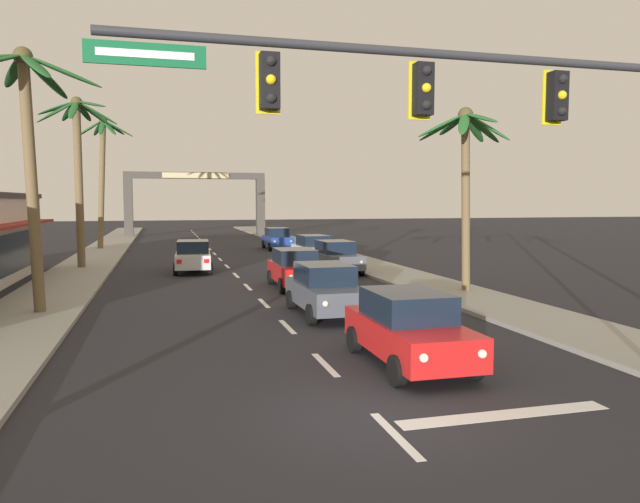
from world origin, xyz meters
name	(u,v)px	position (x,y,z in m)	size (l,w,h in m)	color
ground_plane	(375,415)	(0.00, 0.00, 0.00)	(220.00, 220.00, 0.00)	#232328
sidewalk_right	(383,270)	(7.80, 20.00, 0.07)	(3.20, 110.00, 0.14)	gray
sidewalk_left	(70,280)	(-7.80, 20.00, 0.07)	(3.20, 110.00, 0.14)	gray
lane_markings	(248,277)	(0.46, 19.38, 0.00)	(4.28, 87.22, 0.01)	silver
traffic_signal_mast	(511,124)	(2.83, 0.42, 5.19)	(11.36, 0.41, 7.28)	#2D2D33
sedan_lead_at_stop_bar	(408,328)	(1.86, 2.86, 0.85)	(1.97, 4.46, 1.68)	red
sedan_third_in_queue	(325,289)	(1.60, 9.11, 0.85)	(1.98, 4.46, 1.68)	#4C515B
sedan_fifth_in_queue	(295,268)	(1.97, 15.37, 0.85)	(1.99, 4.47, 1.68)	red
sedan_oncoming_far	(193,256)	(-2.02, 22.36, 0.85)	(2.13, 4.52, 1.68)	silver
sedan_parked_nearest_kerb	(314,249)	(5.33, 25.28, 0.85)	(2.08, 4.50, 1.68)	silver
sedan_parked_mid_kerb	(277,238)	(5.09, 35.83, 0.85)	(1.95, 4.45, 1.68)	navy
sedan_parked_far_kerb	(336,257)	(5.18, 20.05, 0.85)	(2.04, 4.49, 1.68)	#4C515B
palm_left_second	(27,129)	(-7.64, 11.33, 6.04)	(4.85, 4.49, 8.60)	brown
palm_left_third	(78,151)	(-7.89, 25.10, 6.46)	(4.30, 4.32, 9.35)	brown
palm_left_farthest	(102,162)	(-7.89, 38.80, 6.72)	(4.36, 4.37, 10.15)	brown
palm_right_second	(466,158)	(8.23, 12.05, 5.47)	(3.75, 4.08, 7.47)	brown
town_gateway_arch	(196,195)	(0.00, 55.51, 4.42)	(14.80, 0.90, 6.83)	#423D38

